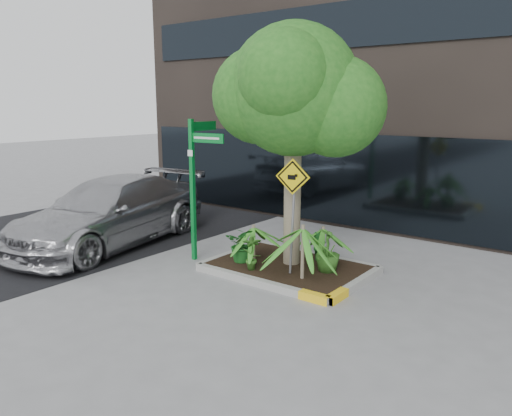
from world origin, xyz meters
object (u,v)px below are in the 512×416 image
Objects in this scene: tree at (294,90)px; parked_car at (110,212)px; street_sign_post at (196,174)px; cattle_sign at (293,196)px.

parked_car is (-4.74, -1.13, -2.95)m from tree.
cattle_sign is at bearing -0.28° from street_sign_post.
tree is 5.70m from parked_car.
street_sign_post is at bearing -0.42° from parked_car.
tree reaches higher than street_sign_post.
tree is 1.62× the size of street_sign_post.
parked_car is 2.48× the size of cattle_sign.
street_sign_post is 2.48m from cattle_sign.
cattle_sign is at bearing -57.09° from tree.
tree is 2.87m from street_sign_post.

